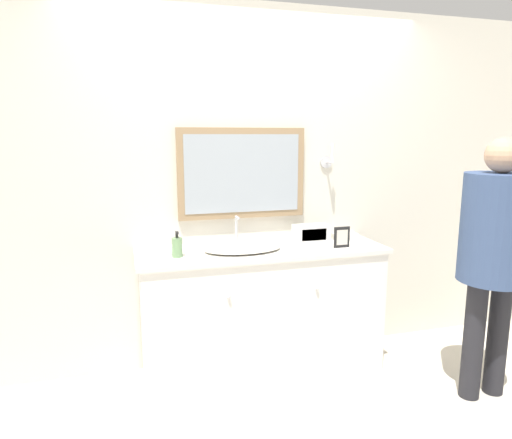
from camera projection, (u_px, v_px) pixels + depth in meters
ground_plane at (274, 392)px, 2.98m from camera, size 14.00×14.00×0.00m
wall_back at (250, 188)px, 3.30m from camera, size 8.00×0.18×2.55m
vanity_counter at (262, 311)px, 3.17m from camera, size 1.68×0.56×0.90m
sink_basin at (242, 248)px, 3.02m from camera, size 0.52×0.37×0.21m
soap_bottle at (177, 247)px, 2.85m from camera, size 0.07×0.07×0.17m
appliance_box at (311, 233)px, 3.27m from camera, size 0.26×0.12×0.12m
picture_frame at (342, 237)px, 3.09m from camera, size 0.11×0.01×0.14m
hand_towel_near_sink at (159, 251)px, 2.92m from camera, size 0.15×0.12×0.04m
hand_towel_far_corner at (345, 237)px, 3.33m from camera, size 0.18×0.11×0.05m
metal_tray at (314, 250)px, 3.03m from camera, size 0.16×0.13×0.01m
person at (495, 242)px, 2.78m from camera, size 0.41×0.41×1.64m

